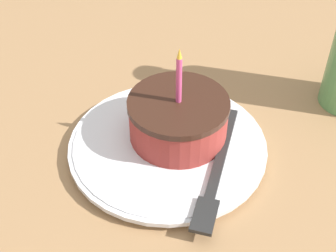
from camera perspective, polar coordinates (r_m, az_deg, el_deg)
ground_plane at (r=0.59m, az=-0.91°, el=-5.04°), size 2.40×2.40×0.04m
plate at (r=0.58m, az=0.00°, el=-2.48°), size 0.24×0.24×0.02m
cake_slice at (r=0.57m, az=1.04°, el=1.10°), size 0.12×0.12×0.13m
fork at (r=0.54m, az=5.91°, el=-5.71°), size 0.18×0.11×0.00m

